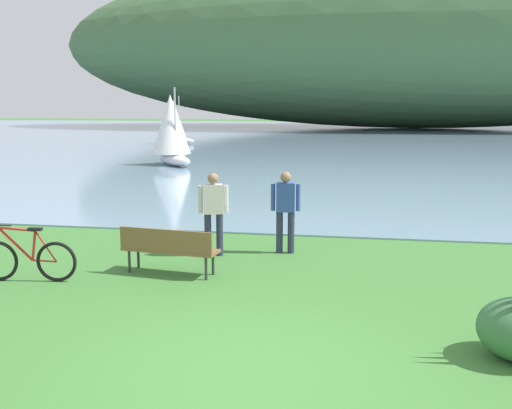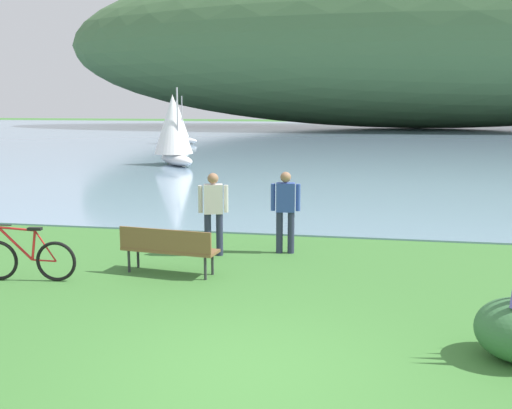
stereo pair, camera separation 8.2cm
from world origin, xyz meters
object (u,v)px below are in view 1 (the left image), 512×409
object	(u,v)px
person_at_shoreline	(285,207)
sailboat_toward_hillside	(171,129)
person_on_the_grass	(213,209)
bicycle_leaning_near_bench	(27,259)
sailboat_nearest_to_shore	(174,121)
park_bench_near_camera	(169,247)

from	to	relation	value
person_at_shoreline	sailboat_toward_hillside	size ratio (longest dim) A/B	0.45
person_on_the_grass	sailboat_toward_hillside	world-z (taller)	sailboat_toward_hillside
bicycle_leaning_near_bench	person_on_the_grass	world-z (taller)	person_on_the_grass
sailboat_nearest_to_shore	sailboat_toward_hillside	distance (m)	14.88
park_bench_near_camera	bicycle_leaning_near_bench	xyz separation A→B (m)	(-2.34, -0.79, -0.12)
park_bench_near_camera	person_on_the_grass	xyz separation A→B (m)	(0.48, 1.46, 0.46)
person_at_shoreline	sailboat_toward_hillside	distance (m)	17.66
bicycle_leaning_near_bench	person_on_the_grass	bearing A→B (deg)	38.67
person_on_the_grass	sailboat_nearest_to_shore	xyz separation A→B (m)	(-10.62, 30.57, 0.72)
park_bench_near_camera	sailboat_toward_hillside	bearing A→B (deg)	107.81
person_at_shoreline	sailboat_nearest_to_shore	xyz separation A→B (m)	(-12.04, 30.11, 0.72)
sailboat_toward_hillside	bicycle_leaning_near_bench	bearing A→B (deg)	-79.68
bicycle_leaning_near_bench	sailboat_nearest_to_shore	world-z (taller)	sailboat_nearest_to_shore
park_bench_near_camera	bicycle_leaning_near_bench	bearing A→B (deg)	-161.27
sailboat_nearest_to_shore	sailboat_toward_hillside	world-z (taller)	sailboat_toward_hillside
bicycle_leaning_near_bench	sailboat_nearest_to_shore	xyz separation A→B (m)	(-7.80, 32.82, 1.30)
person_on_the_grass	sailboat_nearest_to_shore	bearing A→B (deg)	109.16
park_bench_near_camera	person_at_shoreline	world-z (taller)	person_at_shoreline
park_bench_near_camera	sailboat_toward_hillside	xyz separation A→B (m)	(-5.73, 17.82, 1.30)
park_bench_near_camera	sailboat_nearest_to_shore	distance (m)	33.62
park_bench_near_camera	person_on_the_grass	world-z (taller)	person_on_the_grass
park_bench_near_camera	bicycle_leaning_near_bench	world-z (taller)	bicycle_leaning_near_bench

